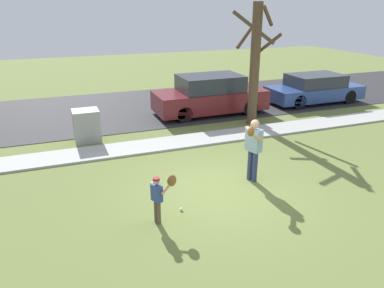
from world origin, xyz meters
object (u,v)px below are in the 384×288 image
utility_cabinet (87,126)px  parked_suv_maroon (210,95)px  person_child (160,192)px  street_tree_near (255,61)px  parked_wagon_blue (315,89)px  person_adult (253,144)px  baseball (181,209)px

utility_cabinet → parked_suv_maroon: bearing=17.2°
person_child → street_tree_near: size_ratio=0.24×
person_child → parked_wagon_blue: (9.72, 7.40, -0.06)m
person_adult → utility_cabinet: person_adult is taller
parked_suv_maroon → parked_wagon_blue: size_ratio=1.04×
baseball → parked_suv_maroon: 8.11m
parked_suv_maroon → person_child: bearing=59.6°
person_adult → street_tree_near: bearing=-140.0°
person_adult → parked_suv_maroon: 6.54m
person_adult → parked_suv_maroon: person_adult is taller
person_child → street_tree_near: bearing=25.7°
person_adult → person_child: (-2.80, -1.06, -0.32)m
street_tree_near → person_adult: bearing=-119.5°
person_adult → utility_cabinet: size_ratio=1.54×
street_tree_near → baseball: bearing=-132.2°
person_child → utility_cabinet: bearing=78.5°
baseball → parked_wagon_blue: parked_wagon_blue is taller
person_adult → baseball: (-2.24, -0.78, -1.00)m
person_adult → parked_wagon_blue: (6.92, 6.33, -0.38)m
person_adult → person_child: 3.01m
baseball → parked_wagon_blue: size_ratio=0.02×
person_adult → street_tree_near: street_tree_near is taller
utility_cabinet → parked_suv_maroon: parked_suv_maroon is taller
utility_cabinet → parked_suv_maroon: size_ratio=0.23×
person_adult → baseball: size_ratio=22.82×
utility_cabinet → parked_suv_maroon: (5.27, 1.63, 0.24)m
person_adult → person_child: bearing=0.3°
person_adult → street_tree_near: (2.56, 4.51, 1.37)m
street_tree_near → parked_suv_maroon: 2.65m
person_adult → street_tree_near: size_ratio=0.37×
baseball → utility_cabinet: utility_cabinet is taller
person_child → street_tree_near: (5.35, 5.58, 1.70)m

